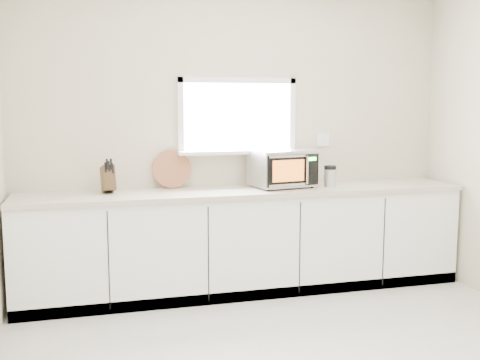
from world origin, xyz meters
name	(u,v)px	position (x,y,z in m)	size (l,w,h in m)	color
back_wall	(237,137)	(0.00, 2.00, 1.36)	(4.00, 0.17, 2.70)	beige
cabinets	(246,242)	(0.00, 1.70, 0.44)	(3.92, 0.60, 0.88)	white
countertop	(246,191)	(0.00, 1.69, 0.90)	(3.92, 0.64, 0.04)	beige
microwave	(283,168)	(0.35, 1.74, 1.10)	(0.58, 0.49, 0.34)	black
knife_block	(108,178)	(-1.17, 1.79, 1.05)	(0.13, 0.22, 0.29)	#48341A
cutting_board	(172,169)	(-0.61, 1.94, 1.09)	(0.34, 0.34, 0.02)	#9F643D
coffee_grinder	(330,176)	(0.78, 1.66, 1.02)	(0.13, 0.13, 0.19)	#BABEC2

